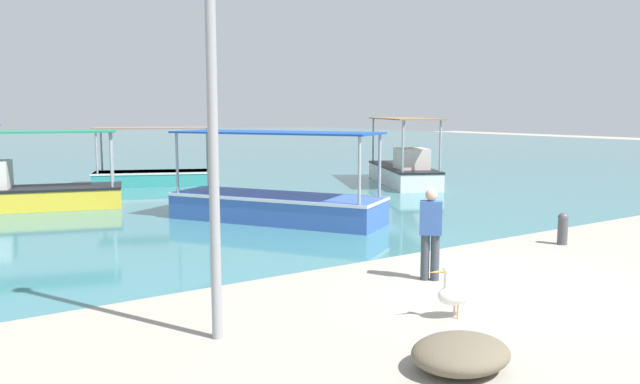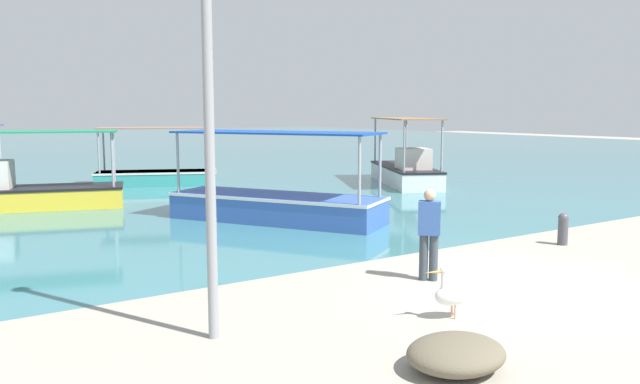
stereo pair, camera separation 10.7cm
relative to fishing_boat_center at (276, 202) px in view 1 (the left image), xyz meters
The scene contains 11 objects.
ground 8.15m from the fishing_boat_center, 88.79° to the right, with size 120.00×120.00×0.00m, color #9D978A.
harbor_water 39.87m from the fishing_boat_center, 89.75° to the left, with size 110.00×90.00×0.00m, color teal.
fishing_boat_center is the anchor object (origin of this frame).
fishing_boat_far_right 8.22m from the fishing_boat_center, 131.25° to the left, with size 5.53×3.15×2.45m.
fishing_boat_outer 9.90m from the fishing_boat_center, 27.82° to the left, with size 4.15×6.01×2.77m.
fishing_boat_near_left 10.22m from the fishing_boat_center, 90.09° to the left, with size 5.10×3.32×2.39m.
pelican 8.86m from the fishing_boat_center, 102.02° to the right, with size 0.80×0.42×0.80m.
lamp_post 9.54m from the fishing_boat_center, 124.64° to the right, with size 0.28×0.28×6.25m.
mooring_bollard 7.52m from the fishing_boat_center, 57.61° to the right, with size 0.24×0.24×0.75m.
fisherman_standing 6.95m from the fishing_boat_center, 95.62° to the right, with size 0.44×0.44×1.69m.
net_pile 10.54m from the fishing_boat_center, 107.43° to the right, with size 1.27×1.08×0.41m, color #655B48.
Camera 1 is at (-8.69, -6.96, 3.10)m, focal length 35.00 mm.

